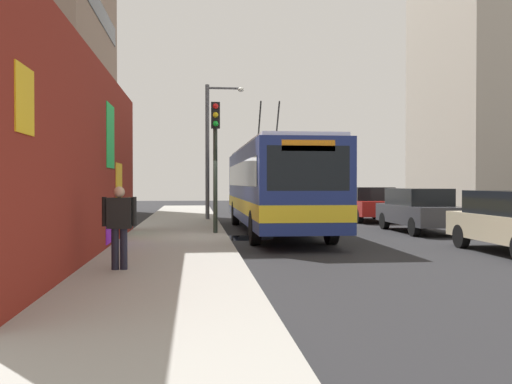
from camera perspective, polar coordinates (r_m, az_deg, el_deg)
name	(u,v)px	position (r m, az deg, el deg)	size (l,w,h in m)	color
ground_plane	(228,241)	(17.40, -2.77, -4.95)	(80.00, 80.00, 0.00)	#232326
sidewalk_slab	(175,239)	(17.38, -8.07, -4.72)	(48.00, 3.20, 0.15)	#9E9B93
graffiti_wall	(93,160)	(13.64, -16.01, 3.10)	(14.26, 0.32, 4.62)	maroon
building_far_left	(37,25)	(33.07, -21.03, 15.33)	(12.73, 6.52, 20.09)	gray
building_far_right	(485,88)	(38.83, 21.93, 9.66)	(10.14, 6.41, 15.45)	#B2A899
city_bus	(274,184)	(20.23, 1.86, 0.76)	(12.22, 2.51, 4.86)	navy
parked_car_dark_gray	(419,209)	(21.32, 15.96, -1.66)	(4.52, 1.75, 1.58)	#38383D
parked_car_red	(368,203)	(27.04, 11.11, -1.10)	(4.57, 1.94, 1.58)	#B21E19
pedestrian_near_wall	(119,221)	(10.99, -13.51, -2.88)	(0.22, 0.64, 1.56)	#1E1E2D
traffic_light	(215,145)	(18.53, -4.08, 4.72)	(0.49, 0.28, 4.25)	#2D382D
street_lamp	(212,141)	(25.78, -4.42, 5.08)	(0.44, 1.74, 6.04)	#4C4C51
curbside_puddle	(245,238)	(18.44, -1.09, -4.61)	(1.83, 1.83, 0.00)	black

